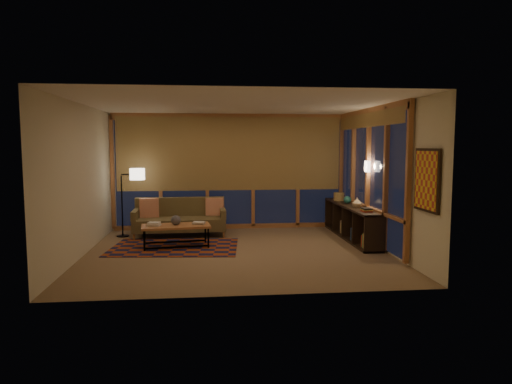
{
  "coord_description": "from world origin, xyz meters",
  "views": [
    {
      "loc": [
        -0.5,
        -8.29,
        1.96
      ],
      "look_at": [
        0.37,
        0.16,
        1.1
      ],
      "focal_mm": 32.0,
      "sensor_mm": 36.0,
      "label": 1
    }
  ],
  "objects": [
    {
      "name": "pillow_right",
      "position": [
        -0.38,
        1.82,
        0.6
      ],
      "size": [
        0.41,
        0.19,
        0.39
      ],
      "primitive_type": null,
      "rotation": [
        0.0,
        0.0,
        -0.14
      ],
      "color": "red",
      "rests_on": "sofa"
    },
    {
      "name": "wall_sconce",
      "position": [
        2.62,
        0.45,
        1.55
      ],
      "size": [
        0.12,
        0.18,
        0.22
      ],
      "primitive_type": null,
      "color": "#FBEACE",
      "rests_on": "walls"
    },
    {
      "name": "area_rug",
      "position": [
        -1.17,
        0.48,
        0.01
      ],
      "size": [
        2.54,
        1.81,
        0.01
      ],
      "primitive_type": "cube",
      "rotation": [
        0.0,
        0.0,
        -0.09
      ],
      "color": "#933711",
      "rests_on": "floor"
    },
    {
      "name": "ceiling",
      "position": [
        0.0,
        0.0,
        2.7
      ],
      "size": [
        5.5,
        5.0,
        0.01
      ],
      "primitive_type": "cube",
      "color": "white",
      "rests_on": "walls"
    },
    {
      "name": "book_stack_b",
      "position": [
        -0.71,
        0.59,
        0.46
      ],
      "size": [
        0.26,
        0.22,
        0.05
      ],
      "primitive_type": null,
      "rotation": [
        0.0,
        0.0,
        -0.2
      ],
      "color": "silver",
      "rests_on": "coffee_table"
    },
    {
      "name": "coffee_table",
      "position": [
        -1.14,
        0.52,
        0.22
      ],
      "size": [
        1.36,
        0.75,
        0.43
      ],
      "primitive_type": null,
      "rotation": [
        0.0,
        0.0,
        0.12
      ],
      "color": "#B56B41",
      "rests_on": "floor"
    },
    {
      "name": "pillow_left",
      "position": [
        -1.8,
        1.75,
        0.61
      ],
      "size": [
        0.43,
        0.19,
        0.41
      ],
      "primitive_type": null,
      "rotation": [
        0.0,
        0.0,
        0.12
      ],
      "color": "red",
      "rests_on": "sofa"
    },
    {
      "name": "window_wall_right",
      "position": [
        2.68,
        0.6,
        1.35
      ],
      "size": [
        0.16,
        3.7,
        2.6
      ],
      "primitive_type": null,
      "color": "#B56B41",
      "rests_on": "walls"
    },
    {
      "name": "basket",
      "position": [
        2.47,
        1.86,
        0.8
      ],
      "size": [
        0.3,
        0.3,
        0.18
      ],
      "primitive_type": "cylinder",
      "rotation": [
        0.0,
        0.0,
        0.27
      ],
      "color": "#A1814B",
      "rests_on": "bookshelf"
    },
    {
      "name": "teal_bowl",
      "position": [
        2.49,
        1.28,
        0.79
      ],
      "size": [
        0.2,
        0.2,
        0.16
      ],
      "primitive_type": "sphere",
      "rotation": [
        0.0,
        0.0,
        -0.24
      ],
      "color": "#1F645B",
      "rests_on": "bookshelf"
    },
    {
      "name": "ceramic_pot",
      "position": [
        -1.15,
        0.54,
        0.53
      ],
      "size": [
        0.2,
        0.2,
        0.19
      ],
      "primitive_type": "sphere",
      "rotation": [
        0.0,
        0.0,
        -0.03
      ],
      "color": "#222229",
      "rests_on": "coffee_table"
    },
    {
      "name": "wall_art",
      "position": [
        2.71,
        -1.85,
        1.45
      ],
      "size": [
        0.06,
        0.74,
        0.94
      ],
      "primitive_type": null,
      "color": "red",
      "rests_on": "walls"
    },
    {
      "name": "book_stack_a",
      "position": [
        -1.55,
        0.47,
        0.46
      ],
      "size": [
        0.25,
        0.21,
        0.06
      ],
      "primitive_type": null,
      "rotation": [
        0.0,
        0.0,
        -0.2
      ],
      "color": "silver",
      "rests_on": "coffee_table"
    },
    {
      "name": "bookshelf",
      "position": [
        2.49,
        1.0,
        0.35
      ],
      "size": [
        0.4,
        2.82,
        0.7
      ],
      "primitive_type": null,
      "color": "black",
      "rests_on": "floor"
    },
    {
      "name": "floor",
      "position": [
        0.0,
        0.0,
        0.0
      ],
      "size": [
        5.5,
        5.0,
        0.01
      ],
      "primitive_type": "cube",
      "color": "brown",
      "rests_on": "ground"
    },
    {
      "name": "shelf_book_stack",
      "position": [
        2.49,
        0.07,
        0.74
      ],
      "size": [
        0.22,
        0.27,
        0.07
      ],
      "primitive_type": null,
      "rotation": [
        0.0,
        0.0,
        -0.27
      ],
      "color": "silver",
      "rests_on": "bookshelf"
    },
    {
      "name": "walls",
      "position": [
        0.0,
        0.0,
        1.35
      ],
      "size": [
        5.51,
        5.01,
        2.7
      ],
      "color": "beige",
      "rests_on": "floor"
    },
    {
      "name": "vase",
      "position": [
        2.49,
        0.64,
        0.81
      ],
      "size": [
        0.22,
        0.22,
        0.2
      ],
      "primitive_type": "imported",
      "rotation": [
        0.0,
        0.0,
        0.15
      ],
      "color": "tan",
      "rests_on": "bookshelf"
    },
    {
      "name": "sofa",
      "position": [
        -1.14,
        1.62,
        0.4
      ],
      "size": [
        1.98,
        0.84,
        0.8
      ],
      "primitive_type": null,
      "rotation": [
        0.0,
        0.0,
        0.02
      ],
      "color": "brown",
      "rests_on": "floor"
    },
    {
      "name": "window_wall_back",
      "position": [
        0.0,
        2.43,
        1.35
      ],
      "size": [
        5.3,
        0.16,
        2.6
      ],
      "primitive_type": null,
      "color": "#B56B41",
      "rests_on": "walls"
    },
    {
      "name": "floor_lamp",
      "position": [
        -2.37,
        1.7,
        0.74
      ],
      "size": [
        0.57,
        0.46,
        1.48
      ],
      "primitive_type": null,
      "rotation": [
        0.0,
        0.0,
        0.33
      ],
      "color": "black",
      "rests_on": "floor"
    }
  ]
}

